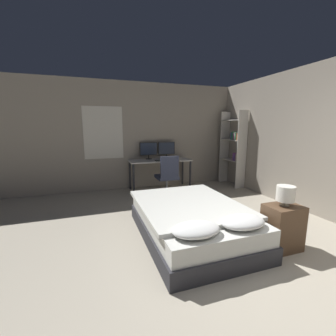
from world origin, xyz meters
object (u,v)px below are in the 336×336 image
(monitor_left, at_px, (148,150))
(bookshelf, at_px, (234,145))
(nightstand, at_px, (282,227))
(monitor_right, at_px, (167,149))
(keyboard, at_px, (162,160))
(desk, at_px, (160,163))
(bedside_lamp, at_px, (286,194))
(computer_mouse, at_px, (173,160))
(office_chair, at_px, (167,180))
(bed, at_px, (191,221))

(monitor_left, relative_size, bookshelf, 0.23)
(nightstand, height_order, bookshelf, bookshelf)
(monitor_right, height_order, keyboard, monitor_right)
(monitor_left, bearing_deg, desk, -39.74)
(monitor_right, bearing_deg, bedside_lamp, -83.50)
(computer_mouse, bearing_deg, monitor_right, 93.12)
(monitor_left, bearing_deg, monitor_right, 0.00)
(monitor_left, bearing_deg, office_chair, -76.08)
(office_chair, distance_m, bookshelf, 2.16)
(bed, height_order, office_chair, office_chair)
(desk, xyz_separation_m, computer_mouse, (0.27, -0.20, 0.11))
(keyboard, height_order, computer_mouse, computer_mouse)
(nightstand, xyz_separation_m, computer_mouse, (-0.38, 3.11, 0.48))
(bed, bearing_deg, bookshelf, 44.71)
(nightstand, xyz_separation_m, bedside_lamp, (0.00, 0.00, 0.46))
(desk, bearing_deg, nightstand, -78.96)
(office_chair, bearing_deg, computer_mouse, 57.37)
(bookshelf, bearing_deg, desk, 170.42)
(desk, distance_m, keyboard, 0.23)
(monitor_right, xyz_separation_m, keyboard, (-0.25, -0.41, -0.24))
(computer_mouse, height_order, bookshelf, bookshelf)
(monitor_right, distance_m, office_chair, 1.11)
(keyboard, bearing_deg, desk, 90.00)
(bedside_lamp, height_order, monitor_left, monitor_left)
(keyboard, height_order, office_chair, office_chair)
(monitor_left, height_order, bookshelf, bookshelf)
(nightstand, relative_size, monitor_left, 1.31)
(nightstand, height_order, office_chair, office_chair)
(monitor_left, height_order, office_chair, monitor_left)
(office_chair, bearing_deg, bedside_lamp, -75.67)
(nightstand, height_order, monitor_left, monitor_left)
(bed, distance_m, bedside_lamp, 1.30)
(monitor_right, height_order, computer_mouse, monitor_right)
(desk, distance_m, computer_mouse, 0.35)
(monitor_left, distance_m, office_chair, 1.09)
(monitor_right, height_order, bookshelf, bookshelf)
(bed, relative_size, office_chair, 2.14)
(bed, relative_size, desk, 1.30)
(nightstand, xyz_separation_m, monitor_left, (-0.89, 3.52, 0.71))
(bedside_lamp, height_order, desk, bedside_lamp)
(keyboard, relative_size, bookshelf, 0.18)
(desk, distance_m, bookshelf, 2.05)
(bedside_lamp, relative_size, monitor_right, 0.57)
(bedside_lamp, relative_size, bookshelf, 0.13)
(desk, relative_size, monitor_left, 3.45)
(monitor_left, xyz_separation_m, monitor_right, (0.49, 0.00, 0.00))
(monitor_left, bearing_deg, nightstand, -75.77)
(bed, xyz_separation_m, keyboard, (0.33, 2.42, 0.53))
(bedside_lamp, bearing_deg, desk, 101.04)
(keyboard, bearing_deg, monitor_left, 121.24)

